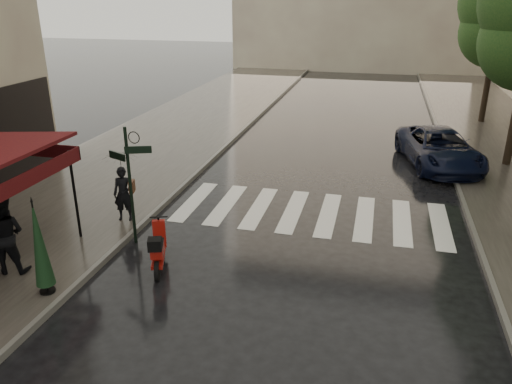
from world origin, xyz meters
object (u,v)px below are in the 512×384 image
at_px(scooter, 158,249).
at_px(parked_car, 439,148).
at_px(pedestrian_with_umbrella, 121,166).
at_px(pedestrian_terrace, 5,235).
at_px(parasol_back, 39,244).

bearing_deg(scooter, parked_car, 34.33).
relative_size(pedestrian_with_umbrella, pedestrian_terrace, 1.30).
relative_size(pedestrian_terrace, parked_car, 0.37).
height_order(pedestrian_with_umbrella, parked_car, pedestrian_with_umbrella).
bearing_deg(parasol_back, parked_car, 51.91).
distance_m(scooter, parked_car, 11.93).
xyz_separation_m(pedestrian_with_umbrella, parasol_back, (0.13, -3.79, -0.44)).
bearing_deg(parked_car, pedestrian_terrace, -146.78).
bearing_deg(pedestrian_terrace, parasol_back, 142.97).
relative_size(pedestrian_with_umbrella, parasol_back, 1.12).
xyz_separation_m(pedestrian_with_umbrella, pedestrian_terrace, (-1.22, -3.21, -0.67)).
bearing_deg(parasol_back, scooter, 42.83).
relative_size(scooter, parked_car, 0.32).
distance_m(pedestrian_with_umbrella, parasol_back, 3.81).
bearing_deg(pedestrian_terrace, pedestrian_with_umbrella, -124.65).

